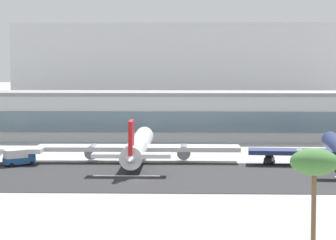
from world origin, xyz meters
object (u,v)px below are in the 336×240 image
Objects in this scene: distant_hotel_block at (182,70)px; palm_tree_0 at (314,164)px; terminal_building at (156,115)px; airliner_red_tail_gate_1 at (138,147)px; service_box_truck_1 at (19,157)px; service_baggage_tug_2 at (269,158)px.

distant_hotel_block reaches higher than palm_tree_0.
distant_hotel_block reaches higher than terminal_building.
airliner_red_tail_gate_1 is 7.62× the size of service_box_truck_1.
service_box_truck_1 is 1.77× the size of service_baggage_tug_2.
distant_hotel_block reaches higher than service_baggage_tug_2.
terminal_building is 122.13m from palm_tree_0.
airliner_red_tail_gate_1 is 13.51× the size of service_baggage_tug_2.
terminal_building reaches higher than service_box_truck_1.
terminal_building is 59.40m from service_box_truck_1.
airliner_red_tail_gate_1 is at bearing 108.12° from palm_tree_0.
terminal_building is at bearing 29.21° from service_box_truck_1.
service_baggage_tug_2 is at bearing -92.42° from airliner_red_tail_gate_1.
terminal_building is 1.49× the size of distant_hotel_block.
palm_tree_0 is at bearing -79.46° from terminal_building.
palm_tree_0 is (23.51, -71.85, 6.64)m from airliner_red_tail_gate_1.
distant_hotel_block is at bearing -3.09° from airliner_red_tail_gate_1.
distant_hotel_block is at bearing 24.25° from service_baggage_tug_2.
distant_hotel_block is 37.37× the size of service_baggage_tug_2.
terminal_building is 48.28m from airliner_red_tail_gate_1.
distant_hotel_block is (5.56, 98.61, 11.68)m from terminal_building.
service_box_truck_1 is 81.08m from palm_tree_0.
terminal_building is at bearing 44.00° from service_baggage_tug_2.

